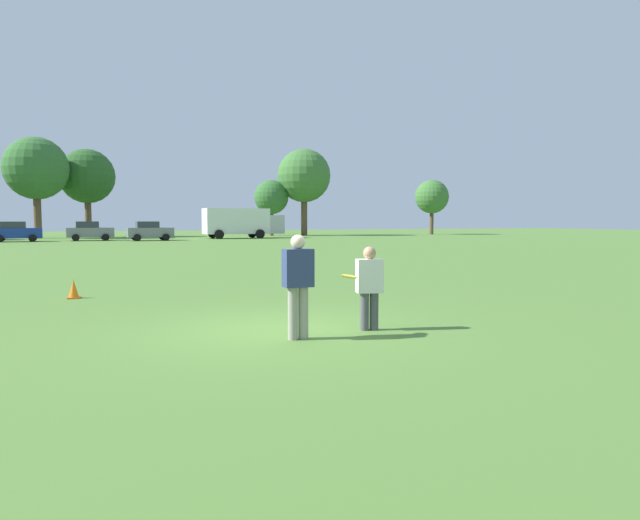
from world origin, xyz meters
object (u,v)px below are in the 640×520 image
at_px(parked_car_center, 16,231).
at_px(parked_car_near_right, 150,231).
at_px(player_defender, 369,284).
at_px(parked_car_mid_right, 89,231).
at_px(box_truck, 242,222).
at_px(frisbee, 349,276).
at_px(traffic_cone, 74,289).
at_px(player_thrower, 298,281).

height_order(parked_car_center, parked_car_near_right, same).
bearing_deg(player_defender, parked_car_near_right, 89.62).
bearing_deg(parked_car_mid_right, parked_car_near_right, -20.82).
distance_m(player_defender, box_truck, 51.66).
distance_m(frisbee, parked_car_center, 50.12).
xyz_separation_m(player_defender, traffic_cone, (-5.08, 6.49, -0.61)).
bearing_deg(frisbee, player_thrower, 175.25).
height_order(traffic_cone, parked_car_mid_right, parked_car_mid_right).
bearing_deg(player_thrower, parked_car_near_right, 87.87).
height_order(parked_car_center, box_truck, box_truck).
relative_size(traffic_cone, parked_car_center, 0.11).
bearing_deg(player_thrower, parked_car_mid_right, 94.10).
height_order(player_defender, parked_car_near_right, parked_car_near_right).
bearing_deg(player_defender, frisbee, -148.41).
bearing_deg(parked_car_near_right, parked_car_mid_right, 159.18).
xyz_separation_m(traffic_cone, parked_car_mid_right, (0.08, 42.72, 0.69)).
relative_size(player_thrower, player_defender, 1.15).
distance_m(parked_car_center, box_truck, 21.39).
bearing_deg(parked_car_mid_right, box_truck, 5.45).
bearing_deg(player_defender, player_thrower, -169.40).
distance_m(player_thrower, frisbee, 0.89).
height_order(frisbee, traffic_cone, frisbee).
relative_size(player_defender, parked_car_mid_right, 0.35).
bearing_deg(traffic_cone, player_defender, -51.93).
bearing_deg(traffic_cone, box_truck, 70.99).
height_order(player_thrower, player_defender, player_thrower).
height_order(player_thrower, parked_car_near_right, parked_car_near_right).
distance_m(player_defender, parked_car_mid_right, 49.46).
bearing_deg(box_truck, parked_car_mid_right, -174.55).
xyz_separation_m(player_thrower, parked_car_mid_right, (-3.55, 49.48, -0.06)).
xyz_separation_m(frisbee, parked_car_center, (-10.58, 48.99, -0.10)).
bearing_deg(player_thrower, player_defender, 10.60).
relative_size(player_defender, traffic_cone, 3.13).
distance_m(parked_car_center, parked_car_near_right, 11.55).
bearing_deg(traffic_cone, player_thrower, -61.75).
relative_size(frisbee, parked_car_center, 0.06).
height_order(player_defender, box_truck, box_truck).
bearing_deg(player_thrower, box_truck, 77.19).
bearing_deg(box_truck, parked_car_near_right, -160.57).
relative_size(player_thrower, parked_car_mid_right, 0.40).
bearing_deg(parked_car_near_right, traffic_cone, -97.55).
relative_size(parked_car_center, parked_car_mid_right, 1.00).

